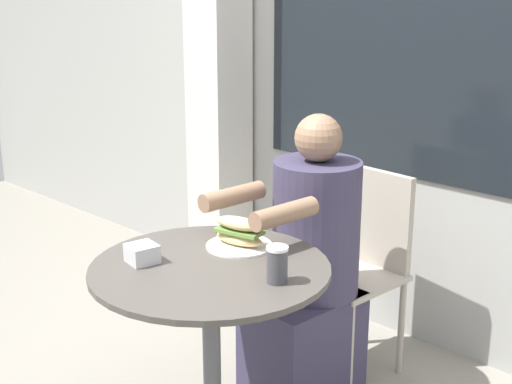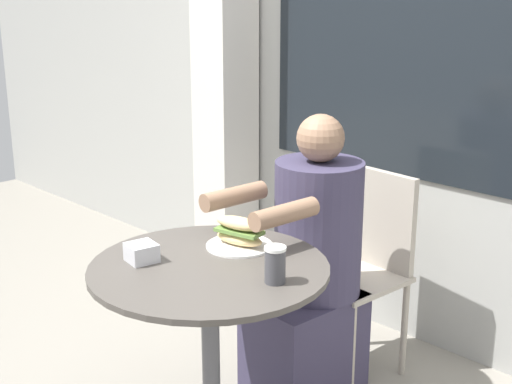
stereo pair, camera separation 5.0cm
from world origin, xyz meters
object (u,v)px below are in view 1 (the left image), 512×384
Objects in this scene: cafe_table at (211,322)px; diner_chair at (363,253)px; sandwich_on_plate at (239,235)px; seated_diner at (309,281)px; drink_cup at (277,264)px.

cafe_table is 0.89× the size of diner_chair.
diner_chair is 3.81× the size of sandwich_on_plate.
cafe_table is 3.39× the size of sandwich_on_plate.
sandwich_on_plate is at bearing 105.67° from cafe_table.
seated_diner is at bearing 91.12° from sandwich_on_plate.
diner_chair is at bearing -87.32° from seated_diner.
seated_diner reaches higher than cafe_table.
diner_chair is 0.75× the size of seated_diner.
drink_cup is (0.24, 0.05, 0.26)m from cafe_table.
diner_chair is (-0.05, 0.92, -0.03)m from cafe_table.
diner_chair is 0.96m from drink_cup.
drink_cup is (0.30, -0.52, 0.31)m from seated_diner.
drink_cup is (0.29, -0.13, 0.01)m from sandwich_on_plate.
diner_chair is 7.59× the size of drink_cup.
seated_diner is at bearing 92.68° from diner_chair.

